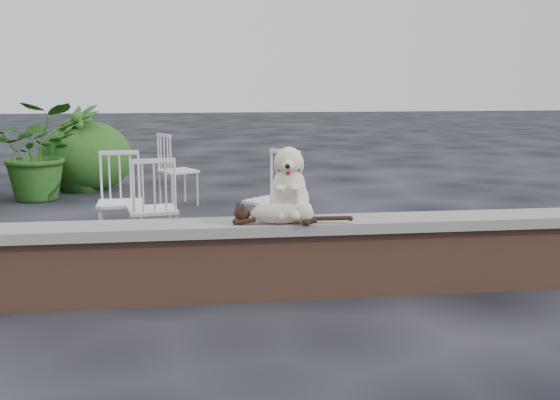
{
  "coord_description": "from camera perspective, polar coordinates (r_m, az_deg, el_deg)",
  "views": [
    {
      "loc": [
        -0.04,
        -4.84,
        1.61
      ],
      "look_at": [
        0.65,
        0.2,
        0.7
      ],
      "focal_mm": 43.01,
      "sensor_mm": 36.0,
      "label": 1
    }
  ],
  "objects": [
    {
      "name": "brick_wall",
      "position": [
        5.03,
        -7.05,
        -5.63
      ],
      "size": [
        6.0,
        0.3,
        0.5
      ],
      "primitive_type": "cube",
      "color": "brown",
      "rests_on": "ground"
    },
    {
      "name": "dog",
      "position": [
        5.0,
        0.81,
        1.54
      ],
      "size": [
        0.46,
        0.55,
        0.57
      ],
      "primitive_type": null,
      "rotation": [
        0.0,
        0.0,
        -0.2
      ],
      "color": "beige",
      "rests_on": "capstone"
    },
    {
      "name": "shrubbery",
      "position": [
        10.15,
        -19.49,
        2.94
      ],
      "size": [
        2.8,
        2.54,
        1.08
      ],
      "color": "#1B4E16",
      "rests_on": "ground"
    },
    {
      "name": "ground",
      "position": [
        5.1,
        -6.98,
        -8.33
      ],
      "size": [
        60.0,
        60.0,
        0.0
      ],
      "primitive_type": "plane",
      "color": "black",
      "rests_on": "ground"
    },
    {
      "name": "chair_c",
      "position": [
        6.19,
        -10.81,
        -0.66
      ],
      "size": [
        0.65,
        0.65,
        0.94
      ],
      "primitive_type": null,
      "rotation": [
        0.0,
        0.0,
        3.32
      ],
      "color": "white",
      "rests_on": "ground"
    },
    {
      "name": "chair_e",
      "position": [
        8.81,
        -8.66,
        2.58
      ],
      "size": [
        0.75,
        0.75,
        0.94
      ],
      "primitive_type": null,
      "rotation": [
        0.0,
        0.0,
        2.04
      ],
      "color": "white",
      "rests_on": "ground"
    },
    {
      "name": "chair_d",
      "position": [
        6.51,
        -0.65,
        0.05
      ],
      "size": [
        0.79,
        0.79,
        0.94
      ],
      "primitive_type": null,
      "rotation": [
        0.0,
        0.0,
        -0.85
      ],
      "color": "white",
      "rests_on": "ground"
    },
    {
      "name": "potted_plant_b",
      "position": [
        10.23,
        -16.7,
        4.21
      ],
      "size": [
        1.0,
        1.0,
        1.26
      ],
      "primitive_type": "imported",
      "rotation": [
        0.0,
        0.0,
        -0.83
      ],
      "color": "#1B4E16",
      "rests_on": "ground"
    },
    {
      "name": "potted_plant_a",
      "position": [
        9.68,
        -19.82,
        3.94
      ],
      "size": [
        1.26,
        1.11,
        1.33
      ],
      "primitive_type": "imported",
      "rotation": [
        0.0,
        0.0,
        0.06
      ],
      "color": "#1B4E16",
      "rests_on": "ground"
    },
    {
      "name": "capstone",
      "position": [
        4.96,
        -7.12,
        -2.4
      ],
      "size": [
        6.2,
        0.4,
        0.08
      ],
      "primitive_type": "cube",
      "color": "slate",
      "rests_on": "brick_wall"
    },
    {
      "name": "cat",
      "position": [
        4.87,
        0.14,
        -1.02
      ],
      "size": [
        1.05,
        0.45,
        0.17
      ],
      "primitive_type": null,
      "rotation": [
        0.0,
        0.0,
        -0.2
      ],
      "color": "tan",
      "rests_on": "capstone"
    },
    {
      "name": "chair_a",
      "position": [
        6.57,
        -13.45,
        -0.13
      ],
      "size": [
        0.58,
        0.58,
        0.94
      ],
      "primitive_type": null,
      "rotation": [
        0.0,
        0.0,
        0.05
      ],
      "color": "white",
      "rests_on": "ground"
    }
  ]
}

